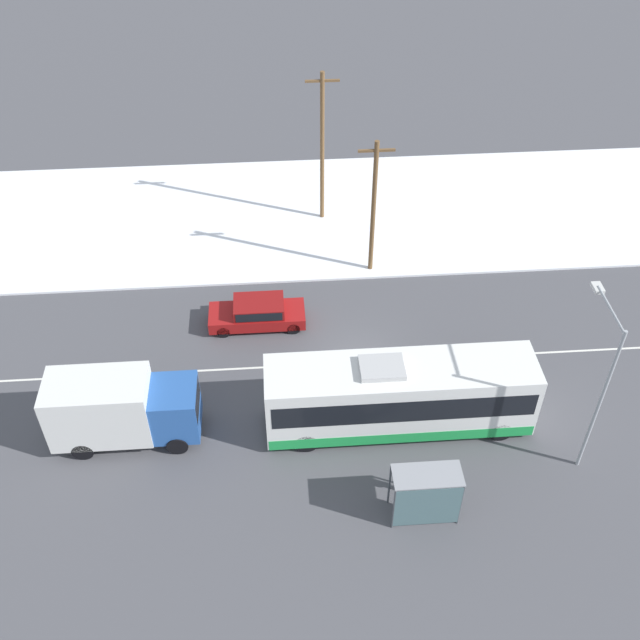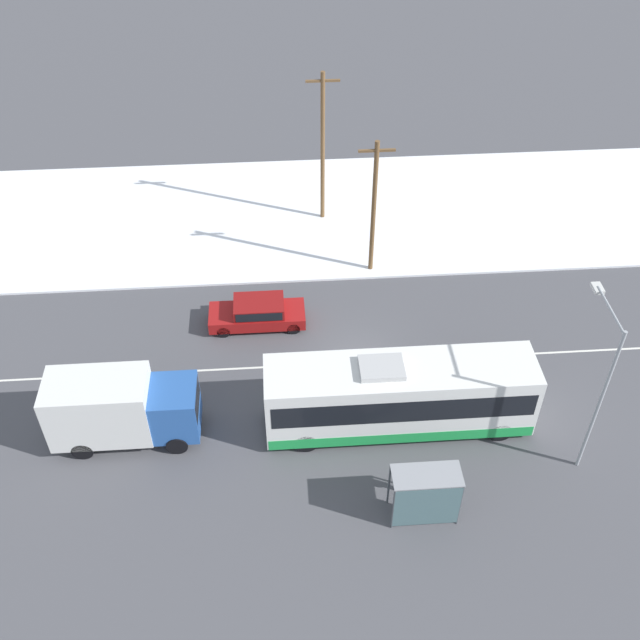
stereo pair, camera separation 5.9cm
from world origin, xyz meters
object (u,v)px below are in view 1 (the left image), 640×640
(sedan_car, at_px, (258,312))
(utility_pole_snowlot, at_px, (322,147))
(pedestrian_at_stop, at_px, (410,477))
(city_bus, at_px, (400,396))
(bus_shelter, at_px, (427,493))
(utility_pole_roadside, at_px, (374,207))
(box_truck, at_px, (120,408))
(streetlamp, at_px, (601,373))

(sedan_car, height_order, utility_pole_snowlot, utility_pole_snowlot)
(pedestrian_at_stop, bearing_deg, utility_pole_snowlot, 95.65)
(utility_pole_snowlot, bearing_deg, city_bus, -82.79)
(bus_shelter, relative_size, utility_pole_snowlot, 0.29)
(pedestrian_at_stop, relative_size, utility_pole_roadside, 0.20)
(utility_pole_roadside, xyz_separation_m, utility_pole_snowlot, (-2.21, 5.15, 0.63))
(city_bus, height_order, utility_pole_roadside, utility_pole_roadside)
(box_truck, relative_size, utility_pole_snowlot, 0.68)
(pedestrian_at_stop, xyz_separation_m, utility_pole_snowlot, (-1.93, 19.52, 3.71))
(box_truck, distance_m, streetlamp, 18.97)
(pedestrian_at_stop, bearing_deg, sedan_car, 118.99)
(box_truck, distance_m, utility_pole_roadside, 16.01)
(city_bus, height_order, bus_shelter, city_bus)
(box_truck, bearing_deg, bus_shelter, -22.71)
(utility_pole_roadside, relative_size, utility_pole_snowlot, 0.86)
(city_bus, relative_size, utility_pole_roadside, 1.45)
(city_bus, relative_size, pedestrian_at_stop, 7.19)
(box_truck, height_order, streetlamp, streetlamp)
(bus_shelter, distance_m, streetlamp, 7.91)
(bus_shelter, xyz_separation_m, streetlamp, (6.77, 2.72, 3.05))
(pedestrian_at_stop, height_order, bus_shelter, bus_shelter)
(pedestrian_at_stop, bearing_deg, utility_pole_roadside, 88.90)
(utility_pole_snowlot, bearing_deg, pedestrian_at_stop, -84.35)
(utility_pole_snowlot, bearing_deg, box_truck, -121.00)
(pedestrian_at_stop, distance_m, streetlamp, 8.22)
(box_truck, xyz_separation_m, streetlamp, (18.60, -2.23, 2.94))
(utility_pole_snowlot, bearing_deg, streetlamp, -63.28)
(sedan_car, height_order, utility_pole_roadside, utility_pole_roadside)
(sedan_car, distance_m, bus_shelter, 13.25)
(bus_shelter, distance_m, utility_pole_snowlot, 21.12)
(pedestrian_at_stop, relative_size, streetlamp, 0.21)
(pedestrian_at_stop, xyz_separation_m, bus_shelter, (0.39, -1.26, 0.72))
(city_bus, distance_m, bus_shelter, 4.81)
(pedestrian_at_stop, distance_m, bus_shelter, 1.50)
(sedan_car, xyz_separation_m, streetlamp, (12.94, -8.97, 3.94))
(box_truck, bearing_deg, pedestrian_at_stop, -17.88)
(box_truck, distance_m, sedan_car, 8.86)
(sedan_car, distance_m, utility_pole_snowlot, 10.61)
(sedan_car, height_order, streetlamp, streetlamp)
(city_bus, xyz_separation_m, pedestrian_at_stop, (-0.09, -3.54, -0.80))
(pedestrian_at_stop, xyz_separation_m, utility_pole_roadside, (0.28, 14.37, 3.07))
(sedan_car, distance_m, utility_pole_roadside, 7.92)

